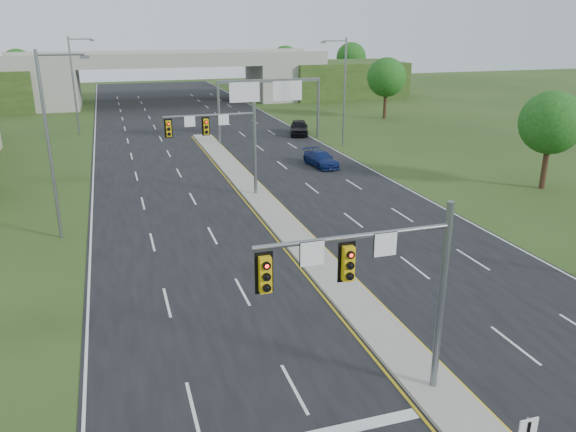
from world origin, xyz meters
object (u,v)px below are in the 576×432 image
(overpass, at_px, (170,81))
(car_far_b, at_px, (321,159))
(car_far_c, at_px, (299,127))
(signal_mast_far, at_px, (224,135))
(signal_mast_near, at_px, (383,277))
(sign_gantry, at_px, (268,93))

(overpass, xyz_separation_m, car_far_b, (7.95, -47.94, -2.86))
(overpass, xyz_separation_m, car_far_c, (11.00, -32.81, -2.68))
(signal_mast_far, xyz_separation_m, car_far_c, (13.26, 22.27, -3.85))
(car_far_b, xyz_separation_m, car_far_c, (3.05, 15.13, 0.18))
(signal_mast_near, height_order, car_far_b, signal_mast_near)
(signal_mast_near, xyz_separation_m, overpass, (2.26, 80.07, -1.17))
(car_far_c, bearing_deg, sign_gantry, -134.36)
(signal_mast_far, height_order, overpass, overpass)
(signal_mast_near, distance_m, overpass, 80.11)
(sign_gantry, distance_m, car_far_c, 6.54)
(signal_mast_far, distance_m, car_far_c, 26.20)
(signal_mast_far, xyz_separation_m, car_far_b, (10.22, 7.14, -4.03))
(signal_mast_near, bearing_deg, car_far_b, 72.36)
(sign_gantry, distance_m, car_far_b, 13.70)
(sign_gantry, xyz_separation_m, car_far_c, (4.32, 2.27, -4.36))
(car_far_b, bearing_deg, car_far_c, 72.57)
(car_far_b, distance_m, car_far_c, 15.43)
(signal_mast_near, xyz_separation_m, sign_gantry, (8.95, 44.99, 0.51))
(sign_gantry, bearing_deg, signal_mast_near, -101.25)
(signal_mast_near, height_order, car_far_c, signal_mast_near)
(signal_mast_far, relative_size, car_far_c, 1.39)
(signal_mast_near, height_order, signal_mast_far, same)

